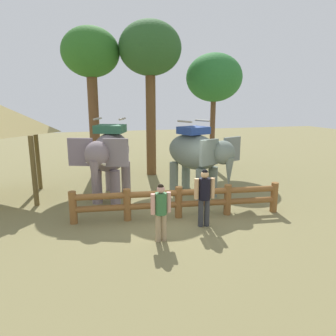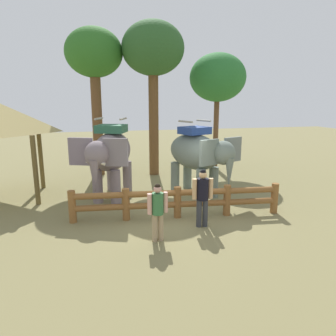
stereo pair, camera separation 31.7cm
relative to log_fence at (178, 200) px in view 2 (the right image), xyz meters
name	(u,v)px [view 2 (the right image)]	position (x,y,z in m)	size (l,w,h in m)	color
ground_plane	(176,216)	(0.00, 0.13, -0.61)	(60.00, 60.00, 0.00)	olive
log_fence	(178,200)	(0.00, 0.00, 0.00)	(6.96, 1.00, 1.05)	brown
elephant_near_left	(110,154)	(-1.98, 2.66, 1.17)	(2.68, 3.76, 3.16)	slate
elephant_center	(198,154)	(1.45, 2.21, 1.11)	(2.61, 3.62, 3.04)	slate
tourist_woman_in_black	(158,208)	(-0.99, -1.55, 0.34)	(0.58, 0.35, 1.64)	tan
tourist_man_in_blue	(203,194)	(0.53, -0.91, 0.44)	(0.64, 0.38, 1.81)	#323339
thatched_shelter	(1,120)	(-5.96, 3.60, 2.50)	(3.33, 3.33, 3.72)	brown
tree_far_left	(94,58)	(-2.36, 6.85, 5.24)	(2.79, 2.79, 7.28)	brown
tree_back_center	(153,52)	(0.44, 6.22, 5.50)	(3.06, 3.06, 7.59)	brown
tree_far_right	(218,78)	(4.08, 6.75, 4.37)	(3.02, 3.02, 6.30)	brown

